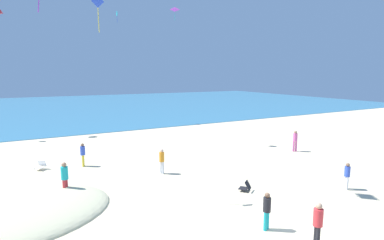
{
  "coord_description": "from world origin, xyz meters",
  "views": [
    {
      "loc": [
        -8.7,
        -8.29,
        6.15
      ],
      "look_at": [
        0.0,
        7.9,
        3.34
      ],
      "focal_mm": 27.75,
      "sensor_mm": 36.0,
      "label": 1
    }
  ],
  "objects_px": {
    "person_2": "(347,174)",
    "person_6": "(162,160)",
    "kite_blue": "(98,4)",
    "kite_purple": "(175,9)",
    "person_4": "(83,153)",
    "person_5": "(267,209)",
    "kite_teal": "(117,14)",
    "beach_chair_far_right": "(246,187)",
    "person_0": "(318,222)",
    "person_3": "(65,177)",
    "beach_chair_far_left": "(41,165)",
    "person_1": "(295,139)"
  },
  "relations": [
    {
      "from": "kite_purple",
      "to": "person_6",
      "type": "bearing_deg",
      "value": -121.31
    },
    {
      "from": "person_2",
      "to": "person_5",
      "type": "relative_size",
      "value": 0.94
    },
    {
      "from": "person_3",
      "to": "person_5",
      "type": "height_order",
      "value": "person_3"
    },
    {
      "from": "person_3",
      "to": "person_4",
      "type": "distance_m",
      "value": 5.0
    },
    {
      "from": "kite_blue",
      "to": "person_6",
      "type": "bearing_deg",
      "value": 30.18
    },
    {
      "from": "person_2",
      "to": "kite_purple",
      "type": "xyz_separation_m",
      "value": [
        -3.59,
        14.03,
        10.78
      ]
    },
    {
      "from": "beach_chair_far_left",
      "to": "person_0",
      "type": "bearing_deg",
      "value": 66.22
    },
    {
      "from": "person_0",
      "to": "person_5",
      "type": "relative_size",
      "value": 1.09
    },
    {
      "from": "person_4",
      "to": "kite_purple",
      "type": "relative_size",
      "value": 1.37
    },
    {
      "from": "kite_purple",
      "to": "person_4",
      "type": "bearing_deg",
      "value": -160.25
    },
    {
      "from": "kite_purple",
      "to": "beach_chair_far_right",
      "type": "bearing_deg",
      "value": -96.73
    },
    {
      "from": "beach_chair_far_right",
      "to": "person_3",
      "type": "relative_size",
      "value": 0.44
    },
    {
      "from": "person_5",
      "to": "person_6",
      "type": "distance_m",
      "value": 8.36
    },
    {
      "from": "kite_blue",
      "to": "kite_purple",
      "type": "distance_m",
      "value": 12.5
    },
    {
      "from": "kite_teal",
      "to": "kite_purple",
      "type": "bearing_deg",
      "value": -84.48
    },
    {
      "from": "person_2",
      "to": "person_4",
      "type": "bearing_deg",
      "value": 168.47
    },
    {
      "from": "person_5",
      "to": "kite_blue",
      "type": "distance_m",
      "value": 11.48
    },
    {
      "from": "person_5",
      "to": "kite_teal",
      "type": "distance_m",
      "value": 31.57
    },
    {
      "from": "beach_chair_far_left",
      "to": "person_2",
      "type": "distance_m",
      "value": 18.57
    },
    {
      "from": "person_1",
      "to": "kite_teal",
      "type": "bearing_deg",
      "value": 55.55
    },
    {
      "from": "person_3",
      "to": "kite_purple",
      "type": "distance_m",
      "value": 16.44
    },
    {
      "from": "beach_chair_far_left",
      "to": "person_1",
      "type": "relative_size",
      "value": 0.46
    },
    {
      "from": "person_2",
      "to": "kite_blue",
      "type": "height_order",
      "value": "kite_blue"
    },
    {
      "from": "person_3",
      "to": "person_5",
      "type": "bearing_deg",
      "value": 168.36
    },
    {
      "from": "beach_chair_far_right",
      "to": "person_2",
      "type": "distance_m",
      "value": 5.53
    },
    {
      "from": "person_4",
      "to": "person_2",
      "type": "bearing_deg",
      "value": 148.97
    },
    {
      "from": "kite_blue",
      "to": "kite_teal",
      "type": "xyz_separation_m",
      "value": [
        6.81,
        22.91,
        4.1
      ]
    },
    {
      "from": "person_3",
      "to": "kite_blue",
      "type": "xyz_separation_m",
      "value": [
        1.75,
        -1.46,
        8.3
      ]
    },
    {
      "from": "kite_teal",
      "to": "person_1",
      "type": "bearing_deg",
      "value": -67.19
    },
    {
      "from": "person_2",
      "to": "person_4",
      "type": "distance_m",
      "value": 16.25
    },
    {
      "from": "kite_blue",
      "to": "person_0",
      "type": "bearing_deg",
      "value": -53.9
    },
    {
      "from": "person_0",
      "to": "person_3",
      "type": "distance_m",
      "value": 11.9
    },
    {
      "from": "person_5",
      "to": "kite_teal",
      "type": "height_order",
      "value": "kite_teal"
    },
    {
      "from": "person_0",
      "to": "kite_purple",
      "type": "relative_size",
      "value": 1.47
    },
    {
      "from": "person_3",
      "to": "kite_blue",
      "type": "height_order",
      "value": "kite_blue"
    },
    {
      "from": "beach_chair_far_left",
      "to": "person_1",
      "type": "height_order",
      "value": "person_1"
    },
    {
      "from": "kite_purple",
      "to": "person_0",
      "type": "bearing_deg",
      "value": -98.12
    },
    {
      "from": "beach_chair_far_right",
      "to": "kite_purple",
      "type": "distance_m",
      "value": 16.36
    },
    {
      "from": "beach_chair_far_left",
      "to": "person_6",
      "type": "relative_size",
      "value": 0.49
    },
    {
      "from": "person_2",
      "to": "person_6",
      "type": "bearing_deg",
      "value": 168.99
    },
    {
      "from": "person_5",
      "to": "person_6",
      "type": "height_order",
      "value": "person_6"
    },
    {
      "from": "beach_chair_far_right",
      "to": "person_5",
      "type": "bearing_deg",
      "value": 116.12
    },
    {
      "from": "kite_purple",
      "to": "beach_chair_far_left",
      "type": "bearing_deg",
      "value": -167.5
    },
    {
      "from": "beach_chair_far_right",
      "to": "beach_chair_far_left",
      "type": "relative_size",
      "value": 0.98
    },
    {
      "from": "beach_chair_far_right",
      "to": "person_0",
      "type": "relative_size",
      "value": 0.45
    },
    {
      "from": "beach_chair_far_left",
      "to": "kite_teal",
      "type": "distance_m",
      "value": 22.88
    },
    {
      "from": "person_2",
      "to": "person_6",
      "type": "distance_m",
      "value": 10.56
    },
    {
      "from": "beach_chair_far_left",
      "to": "kite_blue",
      "type": "relative_size",
      "value": 0.48
    },
    {
      "from": "person_4",
      "to": "kite_purple",
      "type": "height_order",
      "value": "kite_purple"
    },
    {
      "from": "person_0",
      "to": "kite_teal",
      "type": "distance_m",
      "value": 33.17
    }
  ]
}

